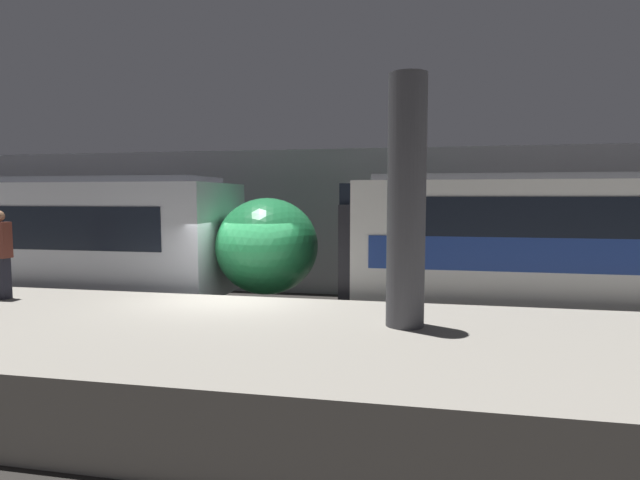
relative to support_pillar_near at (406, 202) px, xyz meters
The scene contains 5 objects.
ground_plane 4.91m from the support_pillar_near, 153.62° to the left, with size 120.00×120.00×0.00m, color #282623.
platform 4.31m from the support_pillar_near, 169.31° to the right, with size 40.00×4.77×1.08m.
station_rear_barrier 8.51m from the support_pillar_near, 114.25° to the left, with size 50.00×0.15×4.57m.
support_pillar_near is the anchor object (origin of this frame).
person_waiting 7.91m from the support_pillar_near, behind, with size 0.38×0.24×1.74m.
Camera 1 is at (3.64, -9.46, 3.08)m, focal length 28.00 mm.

